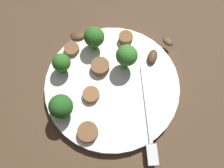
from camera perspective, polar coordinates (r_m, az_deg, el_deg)
name	(u,v)px	position (r m, az deg, el deg)	size (l,w,h in m)	color
ground_plane	(112,87)	(0.47, 0.00, -0.73)	(1.40, 1.40, 0.00)	#4C3826
plate	(112,86)	(0.47, 0.00, -0.37)	(0.25, 0.25, 0.02)	white
fork	(148,120)	(0.44, 8.44, -8.30)	(0.18, 0.04, 0.00)	silver
broccoli_floret_0	(61,106)	(0.42, -11.79, -5.12)	(0.04, 0.04, 0.05)	#296420
broccoli_floret_1	(94,37)	(0.47, -4.18, 10.78)	(0.04, 0.04, 0.05)	#347525
broccoli_floret_2	(127,56)	(0.44, 3.44, 6.58)	(0.04, 0.04, 0.06)	#408630
broccoli_floret_3	(61,63)	(0.45, -11.65, 4.83)	(0.03, 0.03, 0.05)	#347525
sausage_slice_0	(72,49)	(0.49, -9.35, 8.03)	(0.03, 0.03, 0.01)	brown
sausage_slice_1	(100,67)	(0.46, -2.74, 4.05)	(0.03, 0.03, 0.02)	brown
sausage_slice_2	(91,95)	(0.45, -4.87, -2.48)	(0.03, 0.03, 0.01)	brown
sausage_slice_3	(88,132)	(0.43, -5.63, -11.05)	(0.04, 0.04, 0.01)	brown
sausage_slice_4	(126,38)	(0.50, 3.21, 10.59)	(0.03, 0.03, 0.02)	brown
mushroom_0	(152,57)	(0.48, 9.39, 6.28)	(0.03, 0.02, 0.01)	#4C331E
mushroom_2	(168,42)	(0.51, 12.86, 9.60)	(0.02, 0.02, 0.01)	brown
mushroom_3	(78,35)	(0.51, -8.01, 11.10)	(0.03, 0.02, 0.01)	#4C331E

